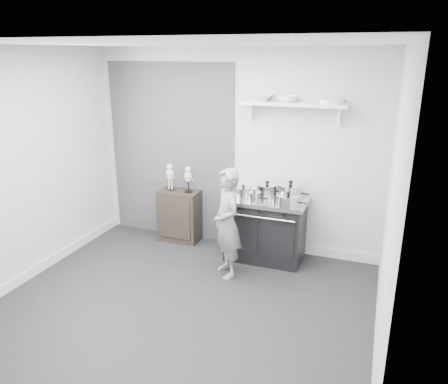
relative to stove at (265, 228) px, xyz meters
The scene contains 16 objects.
ground 1.63m from the stove, 110.45° to the right, with size 4.00×4.00×0.00m, color black.
room_shell 1.91m from the stove, 115.72° to the right, with size 4.02×3.62×2.71m.
wall_shelf 1.62m from the stove, 38.81° to the left, with size 1.30×0.26×0.24m.
stove is the anchor object (origin of this frame).
side_cabinet 1.32m from the stove, behind, with size 0.57×0.34×0.75m, color black.
child 0.73m from the stove, 117.29° to the right, with size 0.49×0.32×1.35m, color slate.
pot_front_left 0.57m from the stove, 164.06° to the right, with size 0.30×0.22×0.18m.
pot_back_left 0.51m from the stove, 101.88° to the left, with size 0.37×0.29×0.20m.
pot_back_right 0.59m from the stove, 15.68° to the left, with size 0.40×0.32×0.25m.
pot_front_right 0.61m from the stove, 31.53° to the right, with size 0.37×0.28×0.19m.
pot_front_center 0.52m from the stove, 122.52° to the right, with size 0.26×0.17×0.16m.
skeleton_full 1.55m from the stove, behind, with size 0.12×0.08×0.44m, color beige, non-canonical shape.
skeleton_torso 1.29m from the stove, behind, with size 0.12×0.08×0.43m, color beige, non-canonical shape.
bowl_large 1.68m from the stove, 134.43° to the left, with size 0.34×0.34×0.08m, color white.
bowl_small 1.68m from the stove, 47.94° to the left, with size 0.25×0.25×0.08m, color white.
plate_stack 1.80m from the stove, 15.47° to the left, with size 0.27×0.27×0.06m, color white.
Camera 1 is at (1.88, -3.69, 2.63)m, focal length 35.00 mm.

